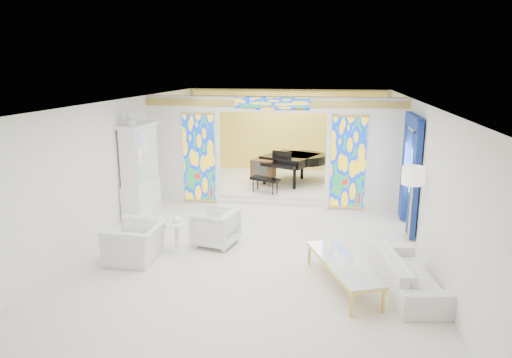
% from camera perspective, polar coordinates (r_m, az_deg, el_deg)
% --- Properties ---
extents(floor, '(12.00, 12.00, 0.00)m').
position_cam_1_polar(floor, '(10.88, 0.63, -6.34)').
color(floor, silver).
rests_on(floor, ground).
extents(ceiling, '(7.00, 12.00, 0.02)m').
position_cam_1_polar(ceiling, '(10.24, 0.67, 9.63)').
color(ceiling, white).
rests_on(ceiling, wall_back).
extents(wall_back, '(7.00, 0.02, 3.00)m').
position_cam_1_polar(wall_back, '(16.32, 3.88, 5.87)').
color(wall_back, white).
rests_on(wall_back, floor).
extents(wall_front, '(7.00, 0.02, 3.00)m').
position_cam_1_polar(wall_front, '(4.92, -10.40, -13.61)').
color(wall_front, white).
rests_on(wall_front, floor).
extents(wall_left, '(0.02, 12.00, 3.00)m').
position_cam_1_polar(wall_left, '(11.51, -16.86, 1.95)').
color(wall_left, white).
rests_on(wall_left, floor).
extents(wall_right, '(0.02, 12.00, 3.00)m').
position_cam_1_polar(wall_right, '(10.52, 19.84, 0.65)').
color(wall_right, white).
rests_on(wall_right, floor).
extents(partition_wall, '(7.00, 0.22, 3.00)m').
position_cam_1_polar(partition_wall, '(12.37, 2.06, 4.06)').
color(partition_wall, white).
rests_on(partition_wall, floor).
extents(stained_glass_left, '(0.90, 0.04, 2.40)m').
position_cam_1_polar(stained_glass_left, '(12.74, -7.11, 2.64)').
color(stained_glass_left, gold).
rests_on(stained_glass_left, partition_wall).
extents(stained_glass_right, '(0.90, 0.04, 2.40)m').
position_cam_1_polar(stained_glass_right, '(12.24, 11.46, 2.00)').
color(stained_glass_right, gold).
rests_on(stained_glass_right, partition_wall).
extents(stained_glass_transom, '(2.00, 0.04, 0.34)m').
position_cam_1_polar(stained_glass_transom, '(12.12, 2.05, 9.42)').
color(stained_glass_transom, gold).
rests_on(stained_glass_transom, partition_wall).
extents(alcove_platform, '(6.80, 3.80, 0.18)m').
position_cam_1_polar(alcove_platform, '(14.74, 3.07, -0.57)').
color(alcove_platform, silver).
rests_on(alcove_platform, floor).
extents(gold_curtain_back, '(6.70, 0.10, 2.90)m').
position_cam_1_polar(gold_curtain_back, '(16.20, 3.84, 5.81)').
color(gold_curtain_back, '#F6DB55').
rests_on(gold_curtain_back, wall_back).
extents(chandelier, '(0.48, 0.48, 0.30)m').
position_cam_1_polar(chandelier, '(14.21, 3.96, 8.95)').
color(chandelier, gold).
rests_on(chandelier, ceiling).
extents(blue_drapes, '(0.14, 1.85, 2.65)m').
position_cam_1_polar(blue_drapes, '(11.16, 18.75, 1.86)').
color(blue_drapes, navy).
rests_on(blue_drapes, wall_right).
extents(china_cabinet, '(0.56, 1.46, 2.72)m').
position_cam_1_polar(china_cabinet, '(11.98, -14.29, 0.96)').
color(china_cabinet, white).
rests_on(china_cabinet, floor).
extents(armchair_left, '(1.01, 1.15, 0.74)m').
position_cam_1_polar(armchair_left, '(9.44, -14.73, -7.62)').
color(armchair_left, white).
rests_on(armchair_left, floor).
extents(armchair_right, '(1.03, 1.01, 0.79)m').
position_cam_1_polar(armchair_right, '(9.89, -5.08, -6.06)').
color(armchair_right, silver).
rests_on(armchair_right, floor).
extents(sofa, '(1.19, 2.25, 0.63)m').
position_cam_1_polar(sofa, '(8.41, 18.45, -11.06)').
color(sofa, white).
rests_on(sofa, floor).
extents(side_table, '(0.58, 0.58, 0.63)m').
position_cam_1_polar(side_table, '(9.65, -9.87, -6.59)').
color(side_table, white).
rests_on(side_table, floor).
extents(vase, '(0.20, 0.20, 0.18)m').
position_cam_1_polar(vase, '(9.55, -9.95, -4.86)').
color(vase, white).
rests_on(vase, side_table).
extents(coffee_table, '(1.39, 2.18, 0.47)m').
position_cam_1_polar(coffee_table, '(8.19, 10.79, -10.36)').
color(coffee_table, white).
rests_on(coffee_table, floor).
extents(floor_lamp, '(0.56, 0.56, 1.83)m').
position_cam_1_polar(floor_lamp, '(9.60, 19.02, -0.11)').
color(floor_lamp, gold).
rests_on(floor_lamp, floor).
extents(grand_piano, '(2.43, 2.79, 1.08)m').
position_cam_1_polar(grand_piano, '(14.45, 4.97, 2.43)').
color(grand_piano, black).
rests_on(grand_piano, alcove_platform).
extents(tv_console, '(0.78, 0.61, 0.81)m').
position_cam_1_polar(tv_console, '(14.09, 0.90, 1.33)').
color(tv_console, brown).
rests_on(tv_console, alcove_platform).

